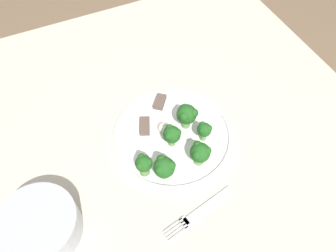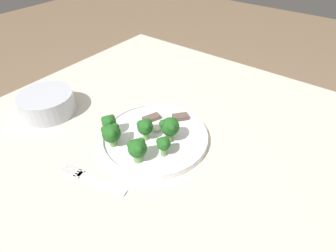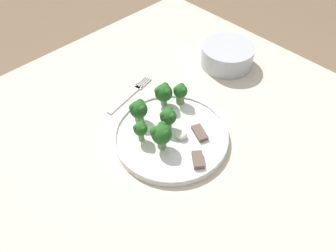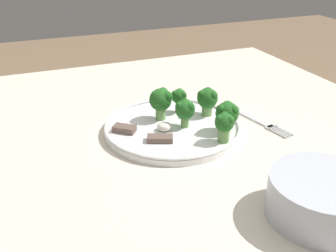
% 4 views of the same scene
% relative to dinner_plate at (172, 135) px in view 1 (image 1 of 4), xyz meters
% --- Properties ---
extents(ground_plane, '(8.00, 8.00, 0.00)m').
position_rel_dinner_plate_xyz_m(ground_plane, '(0.01, 0.01, -0.74)').
color(ground_plane, '#7F664C').
extents(table, '(1.06, 1.03, 0.73)m').
position_rel_dinner_plate_xyz_m(table, '(0.01, 0.01, -0.11)').
color(table, beige).
rests_on(table, ground_plane).
extents(dinner_plate, '(0.28, 0.28, 0.02)m').
position_rel_dinner_plate_xyz_m(dinner_plate, '(0.00, 0.00, 0.00)').
color(dinner_plate, white).
rests_on(dinner_plate, table).
extents(fork, '(0.05, 0.18, 0.00)m').
position_rel_dinner_plate_xyz_m(fork, '(-0.19, 0.03, -0.01)').
color(fork, silver).
rests_on(fork, table).
extents(cream_bowl, '(0.16, 0.16, 0.06)m').
position_rel_dinner_plate_xyz_m(cream_bowl, '(-0.10, 0.33, 0.02)').
color(cream_bowl, '#B7BCC6').
rests_on(cream_bowl, table).
extents(broccoli_floret_near_rim_left, '(0.04, 0.04, 0.06)m').
position_rel_dinner_plate_xyz_m(broccoli_floret_near_rim_left, '(-0.02, 0.01, 0.04)').
color(broccoli_floret_near_rim_left, '#709E56').
rests_on(broccoli_floret_near_rim_left, dinner_plate).
extents(broccoli_floret_center_left, '(0.05, 0.05, 0.06)m').
position_rel_dinner_plate_xyz_m(broccoli_floret_center_left, '(-0.09, 0.06, 0.04)').
color(broccoli_floret_center_left, '#709E56').
rests_on(broccoli_floret_center_left, dinner_plate).
extents(broccoli_floret_back_left, '(0.03, 0.03, 0.05)m').
position_rel_dinner_plate_xyz_m(broccoli_floret_back_left, '(-0.04, -0.06, 0.04)').
color(broccoli_floret_back_left, '#709E56').
rests_on(broccoli_floret_back_left, dinner_plate).
extents(broccoli_floret_front_left, '(0.05, 0.04, 0.06)m').
position_rel_dinner_plate_xyz_m(broccoli_floret_front_left, '(-0.09, -0.02, 0.04)').
color(broccoli_floret_front_left, '#709E56').
rests_on(broccoli_floret_front_left, dinner_plate).
extents(broccoli_floret_center_back, '(0.04, 0.04, 0.06)m').
position_rel_dinner_plate_xyz_m(broccoli_floret_center_back, '(-0.07, 0.10, 0.04)').
color(broccoli_floret_center_back, '#709E56').
rests_on(broccoli_floret_center_back, dinner_plate).
extents(broccoli_floret_mid_cluster, '(0.05, 0.05, 0.07)m').
position_rel_dinner_plate_xyz_m(broccoli_floret_mid_cluster, '(0.01, -0.04, 0.05)').
color(broccoli_floret_mid_cluster, '#709E56').
rests_on(broccoli_floret_mid_cluster, dinner_plate).
extents(meat_slice_front_slice, '(0.05, 0.04, 0.01)m').
position_rel_dinner_plate_xyz_m(meat_slice_front_slice, '(0.05, 0.05, 0.01)').
color(meat_slice_front_slice, brown).
rests_on(meat_slice_front_slice, dinner_plate).
extents(meat_slice_middle_slice, '(0.05, 0.05, 0.01)m').
position_rel_dinner_plate_xyz_m(meat_slice_middle_slice, '(0.10, -0.01, 0.01)').
color(meat_slice_middle_slice, brown).
rests_on(meat_slice_middle_slice, dinner_plate).
extents(sauce_dollop, '(0.03, 0.03, 0.02)m').
position_rel_dinner_plate_xyz_m(sauce_dollop, '(0.02, 0.01, 0.01)').
color(sauce_dollop, silver).
rests_on(sauce_dollop, dinner_plate).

